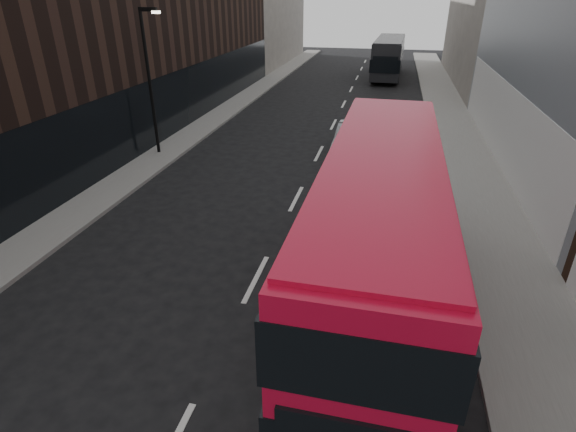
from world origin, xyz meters
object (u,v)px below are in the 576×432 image
Objects in this scene: grey_bus at (389,56)px; car_c at (394,124)px; car_a at (382,172)px; red_bus at (378,231)px; car_b at (352,139)px; street_lamp at (150,73)px.

grey_bus reaches higher than car_c.
car_a is (0.52, -29.04, -1.28)m from grey_bus.
car_c is (0.38, 16.94, -1.80)m from red_bus.
car_b reaches higher than car_c.
street_lamp is at bearing -110.37° from grey_bus.
red_bus reaches higher than car_a.
car_c is (2.14, 3.53, -0.01)m from car_b.
car_a is 0.87× the size of car_b.
street_lamp is at bearing -158.15° from car_c.
street_lamp is at bearing 163.25° from car_a.
street_lamp is 13.90m from car_c.
street_lamp is 12.30m from car_a.
street_lamp reaches higher than red_bus.
car_a is 7.96m from car_c.
red_bus reaches higher than grey_bus.
red_bus is 13.64m from car_b.
red_bus is 9.18m from car_a.
red_bus is 0.99× the size of grey_bus.
grey_bus is (-0.56, 38.02, -0.58)m from red_bus.
car_a is at bearing -87.03° from grey_bus.
car_b is at bearing 98.27° from red_bus.
car_c is (0.94, -21.09, -1.22)m from grey_bus.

